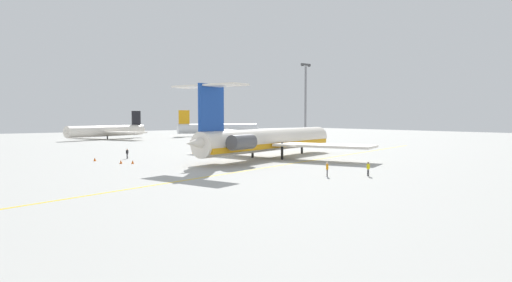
% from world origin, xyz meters
% --- Properties ---
extents(ground, '(304.15, 304.15, 0.00)m').
position_xyz_m(ground, '(0.00, 0.00, 0.00)').
color(ground, '#ADADA8').
extents(main_jetliner, '(38.10, 34.18, 11.33)m').
position_xyz_m(main_jetliner, '(-1.22, 5.14, 3.09)').
color(main_jetliner, silver).
rests_on(main_jetliner, ground).
extents(airliner_mid_left, '(28.54, 28.68, 8.81)m').
position_xyz_m(airliner_mid_left, '(-1.40, 82.62, 2.59)').
color(airliner_mid_left, silver).
rests_on(airliner_mid_left, ground).
extents(airliner_mid_right, '(30.18, 30.20, 9.16)m').
position_xyz_m(airliner_mid_right, '(39.32, 80.76, 2.70)').
color(airliner_mid_right, silver).
rests_on(airliner_mid_right, ground).
extents(ground_crew_near_nose, '(0.38, 0.27, 1.68)m').
position_xyz_m(ground_crew_near_nose, '(-9.48, -15.69, 1.06)').
color(ground_crew_near_nose, black).
rests_on(ground_crew_near_nose, ground).
extents(ground_crew_near_tail, '(0.42, 0.27, 1.67)m').
position_xyz_m(ground_crew_near_tail, '(-19.53, 18.75, 1.06)').
color(ground_crew_near_tail, black).
rests_on(ground_crew_near_tail, ground).
extents(ground_crew_portside, '(0.43, 0.27, 1.69)m').
position_xyz_m(ground_crew_portside, '(11.13, 27.56, 1.07)').
color(ground_crew_portside, black).
rests_on(ground_crew_portside, ground).
extents(ground_crew_starboard, '(0.39, 0.26, 1.65)m').
position_xyz_m(ground_crew_starboard, '(-5.43, -18.31, 1.04)').
color(ground_crew_starboard, black).
rests_on(ground_crew_starboard, ground).
extents(safety_cone_nose, '(0.40, 0.40, 0.55)m').
position_xyz_m(safety_cone_nose, '(-21.77, 11.00, 0.28)').
color(safety_cone_nose, '#EA590F').
rests_on(safety_cone_nose, ground).
extents(safety_cone_wingtip, '(0.40, 0.40, 0.55)m').
position_xyz_m(safety_cone_wingtip, '(-24.83, 18.45, 0.28)').
color(safety_cone_wingtip, '#EA590F').
rests_on(safety_cone_wingtip, ground).
extents(safety_cone_tail, '(0.40, 0.40, 0.55)m').
position_xyz_m(safety_cone_tail, '(-23.05, 12.25, 0.28)').
color(safety_cone_tail, '#EA590F').
rests_on(safety_cone_tail, ground).
extents(taxiway_centreline, '(91.70, 24.09, 0.01)m').
position_xyz_m(taxiway_centreline, '(-0.18, -2.15, 0.00)').
color(taxiway_centreline, gold).
rests_on(taxiway_centreline, ground).
extents(light_mast, '(4.00, 0.70, 24.00)m').
position_xyz_m(light_mast, '(52.90, 51.33, 13.20)').
color(light_mast, slate).
rests_on(light_mast, ground).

